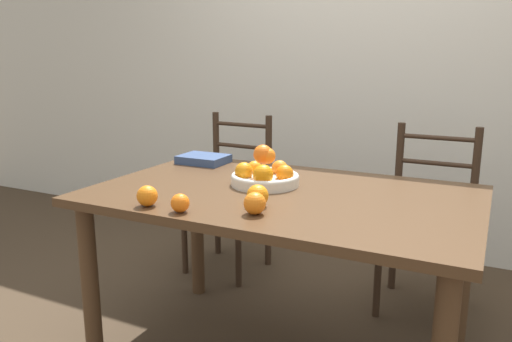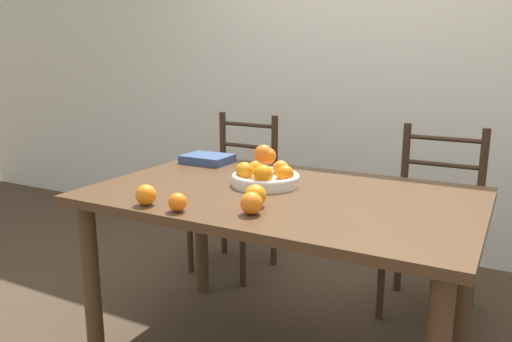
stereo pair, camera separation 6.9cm
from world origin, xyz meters
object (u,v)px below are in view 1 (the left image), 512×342
object	(u,v)px
orange_loose_2	(255,203)
chair_right	(428,221)
orange_loose_1	(257,195)
orange_loose_3	(147,196)
fruit_bowl	(265,174)
orange_loose_0	(180,203)
book_stack	(204,159)
chair_left	(230,194)

from	to	relation	value
orange_loose_2	chair_right	xyz separation A→B (m)	(0.44, 1.10, -0.33)
orange_loose_1	orange_loose_3	world-z (taller)	orange_loose_1
fruit_bowl	orange_loose_1	xyz separation A→B (m)	(0.10, -0.29, -0.01)
orange_loose_0	book_stack	size ratio (longest dim) A/B	0.28
orange_loose_2	chair_left	distance (m)	1.35
orange_loose_1	chair_left	xyz separation A→B (m)	(-0.68, 1.01, -0.33)
orange_loose_2	book_stack	world-z (taller)	orange_loose_2
orange_loose_3	chair_right	distance (m)	1.48
chair_left	chair_right	bearing A→B (deg)	2.91
fruit_bowl	orange_loose_0	xyz separation A→B (m)	(-0.10, -0.47, -0.02)
orange_loose_3	chair_left	world-z (taller)	chair_left
orange_loose_3	chair_left	distance (m)	1.27
orange_loose_1	book_stack	bearing A→B (deg)	135.96
fruit_bowl	orange_loose_1	bearing A→B (deg)	-70.34
fruit_bowl	chair_right	size ratio (longest dim) A/B	0.30
fruit_bowl	orange_loose_2	world-z (taller)	fruit_bowl
orange_loose_2	chair_left	size ratio (longest dim) A/B	0.08
book_stack	chair_left	bearing A→B (deg)	103.07
fruit_bowl	orange_loose_2	bearing A→B (deg)	-69.71
orange_loose_3	chair_left	size ratio (longest dim) A/B	0.08
orange_loose_2	orange_loose_3	xyz separation A→B (m)	(-0.39, -0.09, -0.00)
orange_loose_0	chair_left	xyz separation A→B (m)	(-0.47, 1.19, -0.32)
orange_loose_1	book_stack	world-z (taller)	orange_loose_1
orange_loose_0	book_stack	world-z (taller)	orange_loose_0
orange_loose_1	orange_loose_3	xyz separation A→B (m)	(-0.35, -0.17, -0.00)
orange_loose_0	orange_loose_1	bearing A→B (deg)	41.31
orange_loose_1	orange_loose_3	distance (m)	0.39
chair_right	orange_loose_0	bearing A→B (deg)	-118.85
chair_left	book_stack	world-z (taller)	chair_left
orange_loose_2	chair_right	size ratio (longest dim) A/B	0.08
chair_right	fruit_bowl	bearing A→B (deg)	-127.57
orange_loose_0	chair_right	size ratio (longest dim) A/B	0.07
orange_loose_0	chair_left	distance (m)	1.32
orange_loose_1	book_stack	xyz separation A→B (m)	(-0.57, 0.55, -0.02)
orange_loose_3	chair_left	bearing A→B (deg)	105.40
orange_loose_1	orange_loose_2	bearing A→B (deg)	-67.65
chair_right	book_stack	xyz separation A→B (m)	(-1.05, -0.46, 0.31)
orange_loose_0	orange_loose_3	distance (m)	0.15
orange_loose_0	orange_loose_3	bearing A→B (deg)	177.05
fruit_bowl	chair_left	bearing A→B (deg)	128.43
chair_left	book_stack	distance (m)	0.57
fruit_bowl	book_stack	world-z (taller)	fruit_bowl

